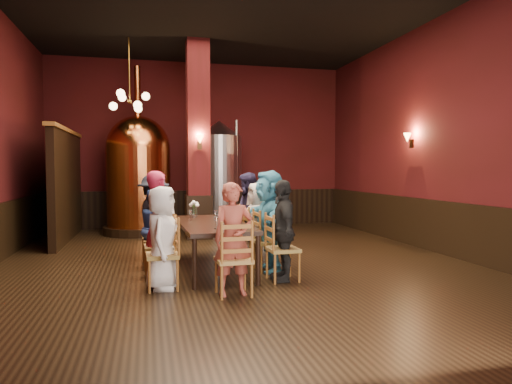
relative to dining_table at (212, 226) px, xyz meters
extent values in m
plane|color=black|center=(0.45, 0.49, -0.69)|extent=(10.00, 10.00, 0.00)
cube|color=#4B1014|center=(0.45, 5.49, 1.56)|extent=(8.00, 0.02, 4.50)
cube|color=#4B1014|center=(0.45, -4.51, 1.56)|extent=(8.00, 0.02, 4.50)
cube|color=#4B1014|center=(4.45, 0.49, 1.56)|extent=(0.02, 10.00, 4.50)
cube|color=black|center=(4.41, 0.49, -0.19)|extent=(0.08, 9.90, 1.00)
cube|color=black|center=(0.45, 5.45, -0.19)|extent=(7.90, 0.08, 1.00)
cube|color=#4B1014|center=(0.15, 3.29, 1.56)|extent=(0.58, 0.58, 4.50)
cube|color=black|center=(-2.75, 3.69, 0.51)|extent=(0.22, 3.50, 2.40)
cube|color=black|center=(0.00, 0.00, 0.03)|extent=(1.09, 2.44, 0.06)
cylinder|color=black|center=(-0.39, -1.16, -0.34)|extent=(0.07, 0.07, 0.69)
cylinder|color=black|center=(0.49, -1.12, -0.34)|extent=(0.07, 0.07, 0.69)
cylinder|color=black|center=(-0.49, 1.12, -0.34)|extent=(0.07, 0.07, 0.69)
cylinder|color=black|center=(0.39, 1.16, -0.34)|extent=(0.07, 0.07, 0.69)
imported|color=white|center=(-0.81, -1.03, 0.00)|extent=(0.57, 0.75, 1.38)
imported|color=#A31C3B|center=(-0.84, -0.36, 0.10)|extent=(0.47, 0.63, 1.57)
imported|color=navy|center=(-0.86, 0.30, -0.04)|extent=(0.33, 0.64, 1.29)
imported|color=black|center=(-0.89, 0.97, 0.07)|extent=(0.80, 1.09, 1.52)
imported|color=black|center=(0.89, -0.97, 0.04)|extent=(0.44, 0.88, 1.45)
imported|color=teal|center=(0.86, -0.30, 0.11)|extent=(0.53, 1.49, 1.59)
imported|color=beige|center=(0.84, 0.36, 0.00)|extent=(0.53, 0.73, 1.37)
imported|color=#231D3B|center=(0.81, 1.03, 0.08)|extent=(0.38, 0.75, 1.54)
imported|color=#9A4133|center=(0.06, -1.55, 0.03)|extent=(0.56, 0.39, 1.44)
cylinder|color=black|center=(-1.20, 4.41, -0.59)|extent=(1.73, 1.73, 0.19)
cylinder|color=#CE682F|center=(-1.20, 4.41, 0.47)|extent=(1.76, 1.76, 1.93)
sphere|color=#CE682F|center=(-1.20, 4.41, 1.43)|extent=(1.54, 1.54, 1.54)
cylinder|color=#CE682F|center=(-1.20, 4.41, 2.78)|extent=(0.15, 0.15, 1.25)
cylinder|color=#B2B2B7|center=(0.86, 4.76, 0.54)|extent=(1.39, 1.39, 2.46)
cone|color=#B2B2B7|center=(0.86, 4.76, 1.97)|extent=(1.18, 1.18, 0.39)
cylinder|color=#B2B2B7|center=(1.25, 4.37, 0.79)|extent=(0.08, 0.08, 2.75)
cylinder|color=white|center=(-0.19, 0.83, 0.14)|extent=(0.09, 0.09, 0.16)
camera|label=1|loc=(-0.99, -7.18, 0.93)|focal=32.00mm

